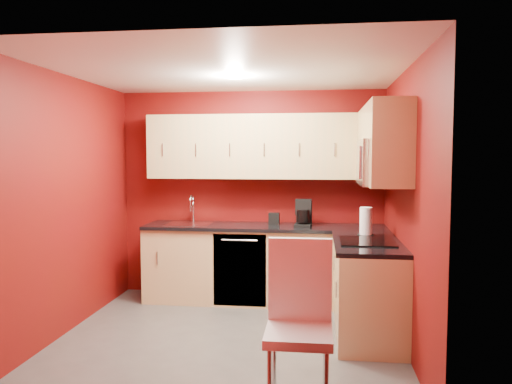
% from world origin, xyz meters
% --- Properties ---
extents(floor, '(3.20, 3.20, 0.00)m').
position_xyz_m(floor, '(0.00, 0.00, 0.00)').
color(floor, '#4F4D4A').
rests_on(floor, ground).
extents(ceiling, '(3.20, 3.20, 0.00)m').
position_xyz_m(ceiling, '(0.00, 0.00, 2.50)').
color(ceiling, white).
rests_on(ceiling, wall_back).
extents(wall_back, '(3.20, 0.00, 3.20)m').
position_xyz_m(wall_back, '(0.00, 1.50, 1.25)').
color(wall_back, '#5E0E09').
rests_on(wall_back, floor).
extents(wall_front, '(3.20, 0.00, 3.20)m').
position_xyz_m(wall_front, '(0.00, -1.50, 1.25)').
color(wall_front, '#5E0E09').
rests_on(wall_front, floor).
extents(wall_left, '(0.00, 3.00, 3.00)m').
position_xyz_m(wall_left, '(-1.60, 0.00, 1.25)').
color(wall_left, '#5E0E09').
rests_on(wall_left, floor).
extents(wall_right, '(0.00, 3.00, 3.00)m').
position_xyz_m(wall_right, '(1.60, 0.00, 1.25)').
color(wall_right, '#5E0E09').
rests_on(wall_right, floor).
extents(base_cabinets_back, '(2.80, 0.60, 0.87)m').
position_xyz_m(base_cabinets_back, '(0.20, 1.20, 0.43)').
color(base_cabinets_back, tan).
rests_on(base_cabinets_back, floor).
extents(base_cabinets_right, '(0.60, 1.30, 0.87)m').
position_xyz_m(base_cabinets_right, '(1.30, 0.25, 0.43)').
color(base_cabinets_right, tan).
rests_on(base_cabinets_right, floor).
extents(countertop_back, '(2.80, 0.63, 0.04)m').
position_xyz_m(countertop_back, '(0.20, 1.19, 0.89)').
color(countertop_back, black).
rests_on(countertop_back, base_cabinets_back).
extents(countertop_right, '(0.63, 1.27, 0.04)m').
position_xyz_m(countertop_right, '(1.29, 0.23, 0.89)').
color(countertop_right, black).
rests_on(countertop_right, base_cabinets_right).
extents(upper_cabinets_back, '(2.80, 0.35, 0.75)m').
position_xyz_m(upper_cabinets_back, '(0.20, 1.32, 1.83)').
color(upper_cabinets_back, tan).
rests_on(upper_cabinets_back, wall_back).
extents(upper_cabinets_right, '(0.35, 1.55, 0.75)m').
position_xyz_m(upper_cabinets_right, '(1.42, 0.44, 1.89)').
color(upper_cabinets_right, tan).
rests_on(upper_cabinets_right, wall_right).
extents(microwave, '(0.42, 0.76, 0.42)m').
position_xyz_m(microwave, '(1.39, 0.20, 1.66)').
color(microwave, silver).
rests_on(microwave, upper_cabinets_right).
extents(cooktop, '(0.50, 0.55, 0.01)m').
position_xyz_m(cooktop, '(1.28, 0.20, 0.92)').
color(cooktop, black).
rests_on(cooktop, countertop_right).
extents(sink, '(0.52, 0.42, 0.35)m').
position_xyz_m(sink, '(-0.70, 1.20, 0.94)').
color(sink, silver).
rests_on(sink, countertop_back).
extents(dishwasher_front, '(0.60, 0.02, 0.82)m').
position_xyz_m(dishwasher_front, '(-0.05, 0.91, 0.43)').
color(dishwasher_front, black).
rests_on(dishwasher_front, base_cabinets_back).
extents(downlight, '(0.20, 0.20, 0.01)m').
position_xyz_m(downlight, '(0.00, 0.30, 2.48)').
color(downlight, white).
rests_on(downlight, ceiling).
extents(coffee_maker, '(0.20, 0.26, 0.31)m').
position_xyz_m(coffee_maker, '(0.65, 1.15, 1.06)').
color(coffee_maker, black).
rests_on(coffee_maker, countertop_back).
extents(napkin_holder, '(0.12, 0.12, 0.13)m').
position_xyz_m(napkin_holder, '(0.30, 1.28, 0.98)').
color(napkin_holder, black).
rests_on(napkin_holder, countertop_back).
extents(paper_towel, '(0.18, 0.18, 0.29)m').
position_xyz_m(paper_towel, '(1.30, 0.58, 1.05)').
color(paper_towel, white).
rests_on(paper_towel, countertop_right).
extents(dining_chair, '(0.46, 0.48, 1.13)m').
position_xyz_m(dining_chair, '(0.70, -1.20, 0.57)').
color(dining_chair, silver).
rests_on(dining_chair, floor).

